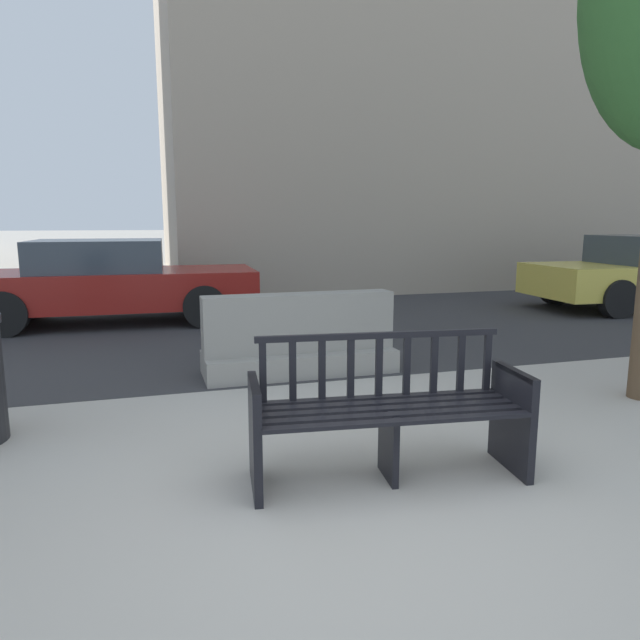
# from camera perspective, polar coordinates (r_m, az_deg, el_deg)

# --- Properties ---
(ground_plane) EXTENTS (200.00, 200.00, 0.00)m
(ground_plane) POSITION_cam_1_polar(r_m,az_deg,el_deg) (3.19, 5.82, -19.92)
(ground_plane) COLOR #ADA89E
(street_asphalt) EXTENTS (120.00, 12.00, 0.01)m
(street_asphalt) POSITION_cam_1_polar(r_m,az_deg,el_deg) (11.42, -10.87, 1.77)
(street_asphalt) COLOR #333335
(street_asphalt) RESTS_ON ground
(street_bench) EXTENTS (1.74, 0.70, 0.88)m
(street_bench) POSITION_cam_1_polar(r_m,az_deg,el_deg) (3.59, 6.79, -9.48)
(street_bench) COLOR black
(street_bench) RESTS_ON ground
(jersey_barrier_centre) EXTENTS (2.01, 0.71, 0.84)m
(jersey_barrier_centre) POSITION_cam_1_polar(r_m,az_deg,el_deg) (5.98, -2.07, -2.11)
(jersey_barrier_centre) COLOR gray
(jersey_barrier_centre) RESTS_ON ground
(car_sedan_mid) EXTENTS (4.41, 1.92, 1.29)m
(car_sedan_mid) POSITION_cam_1_polar(r_m,az_deg,el_deg) (9.47, -20.32, 3.60)
(car_sedan_mid) COLOR maroon
(car_sedan_mid) RESTS_ON ground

